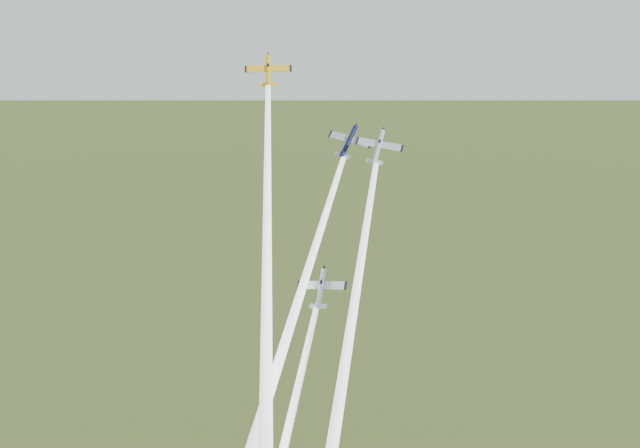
# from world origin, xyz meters

# --- Properties ---
(plane_yellow) EXTENTS (10.19, 8.90, 7.35)m
(plane_yellow) POSITION_xyz_m (-14.52, 7.84, 115.13)
(plane_yellow) COLOR gold
(smoke_trail_yellow) EXTENTS (17.34, 40.78, 50.46)m
(smoke_trail_yellow) POSITION_xyz_m (-6.42, -13.32, 88.14)
(smoke_trail_yellow) COLOR white
(plane_navy) EXTENTS (9.46, 6.84, 8.12)m
(plane_navy) POSITION_xyz_m (1.71, 3.95, 104.05)
(plane_navy) COLOR #0B0E33
(smoke_trail_navy) EXTENTS (7.55, 43.07, 50.81)m
(smoke_trail_navy) POSITION_xyz_m (-1.15, -18.67, 76.89)
(smoke_trail_navy) COLOR white
(plane_silver_right) EXTENTS (8.39, 6.64, 7.78)m
(plane_silver_right) POSITION_xyz_m (7.96, 0.35, 104.17)
(plane_silver_right) COLOR #B5BEC4
(smoke_trail_silver_right) EXTENTS (5.44, 42.60, 50.12)m
(smoke_trail_silver_right) POSITION_xyz_m (9.69, -22.10, 77.35)
(smoke_trail_silver_right) COLOR white
(plane_silver_low) EXTENTS (9.06, 6.47, 8.08)m
(plane_silver_low) POSITION_xyz_m (2.21, -11.95, 83.16)
(plane_silver_low) COLOR silver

